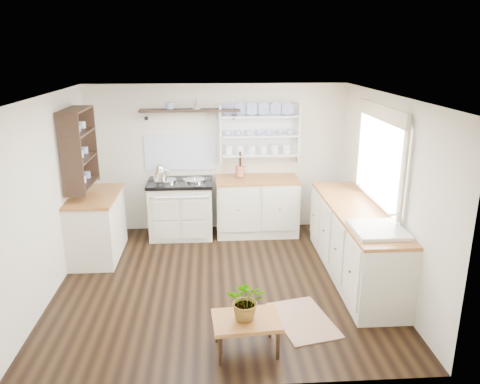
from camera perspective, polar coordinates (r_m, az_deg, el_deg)
The scene contains 19 objects.
floor at distance 5.98m, azimuth -2.26°, elevation -10.89°, with size 4.00×3.80×0.01m, color black.
wall_back at distance 7.37m, azimuth -2.77°, elevation 4.12°, with size 4.00×0.02×2.30m, color silver.
wall_right at distance 5.92m, azimuth 17.34°, elevation 0.07°, with size 0.02×3.80×2.30m, color silver.
wall_left at distance 5.84m, azimuth -22.41°, elevation -0.67°, with size 0.02×3.80×2.30m, color silver.
ceiling at distance 5.30m, azimuth -2.56°, elevation 11.62°, with size 4.00×3.80×0.01m, color white.
window at distance 5.93m, azimuth 16.73°, elevation 4.32°, with size 0.08×1.55×1.22m.
aga_cooker at distance 7.26m, azimuth -7.19°, elevation -1.97°, with size 0.98×0.69×0.91m.
back_cabinets at distance 7.30m, azimuth 2.07°, elevation -1.62°, with size 1.27×0.63×0.90m.
right_cabinets at distance 6.14m, azimuth 13.81°, elevation -5.87°, with size 0.62×2.43×0.90m.
belfast_sink at distance 5.36m, azimuth 16.41°, elevation -5.61°, with size 0.55×0.60×0.45m.
left_cabinets at distance 6.80m, azimuth -17.04°, elevation -3.85°, with size 0.62×1.13×0.90m.
plate_rack at distance 7.29m, azimuth 2.35°, elevation 7.24°, with size 1.20×0.22×0.90m.
high_shelf at distance 7.12m, azimuth -6.11°, elevation 9.79°, with size 1.50×0.29×0.16m.
left_shelving at distance 6.54m, azimuth -19.06°, elevation 5.10°, with size 0.28×0.80×1.05m, color black.
kettle at distance 6.99m, azimuth -9.72°, elevation 2.33°, with size 0.19×0.19×0.24m, color silver, non-canonical shape.
utensil_crock at distance 7.20m, azimuth -0.05°, elevation 2.54°, with size 0.14×0.14×0.16m, color #AA573E.
center_table at distance 4.63m, azimuth 0.79°, elevation -15.66°, with size 0.67×0.50×0.35m.
potted_plant at distance 4.50m, azimuth 0.81°, elevation -13.03°, with size 0.36×0.31×0.40m, color #3F7233.
floor_rug at distance 5.26m, azimuth 7.69°, elevation -15.20°, with size 0.55×0.85×0.02m, color #936D56.
Camera 1 is at (-0.11, -5.28, 2.81)m, focal length 35.00 mm.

